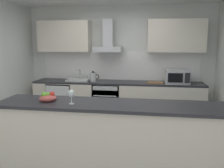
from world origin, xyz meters
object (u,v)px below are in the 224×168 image
(oven, at_px, (107,101))
(wine_glass, at_px, (71,94))
(chopping_board, at_px, (155,82))
(sink, at_px, (79,80))
(range_hood, at_px, (108,42))
(microwave, at_px, (177,77))
(fruit_bowl, at_px, (48,98))
(refrigerator, at_px, (62,100))
(kettle, at_px, (93,77))

(oven, distance_m, wine_glass, 2.56)
(chopping_board, bearing_deg, wine_glass, -113.57)
(oven, distance_m, sink, 0.82)
(sink, height_order, range_hood, range_hood)
(oven, xyz_separation_m, sink, (-0.67, 0.01, 0.47))
(microwave, distance_m, wine_glass, 2.88)
(wine_glass, distance_m, fruit_bowl, 0.37)
(oven, bearing_deg, microwave, -1.05)
(refrigerator, height_order, fruit_bowl, fruit_bowl)
(range_hood, height_order, fruit_bowl, range_hood)
(oven, relative_size, fruit_bowl, 3.64)
(sink, distance_m, fruit_bowl, 2.41)
(oven, height_order, microwave, microwave)
(fruit_bowl, bearing_deg, refrigerator, 107.00)
(oven, distance_m, chopping_board, 1.16)
(sink, height_order, chopping_board, sink)
(microwave, bearing_deg, refrigerator, 179.45)
(kettle, relative_size, chopping_board, 0.85)
(microwave, bearing_deg, sink, 178.99)
(refrigerator, height_order, wine_glass, wine_glass)
(oven, relative_size, kettle, 2.77)
(fruit_bowl, bearing_deg, sink, 97.62)
(range_hood, height_order, wine_glass, range_hood)
(fruit_bowl, xyz_separation_m, chopping_board, (1.42, 2.35, -0.15))
(refrigerator, distance_m, kettle, 0.95)
(fruit_bowl, bearing_deg, kettle, 89.20)
(refrigerator, relative_size, range_hood, 1.18)
(wine_glass, bearing_deg, chopping_board, 66.43)
(range_hood, bearing_deg, refrigerator, -172.99)
(range_hood, relative_size, wine_glass, 4.05)
(oven, height_order, refrigerator, oven)
(refrigerator, height_order, range_hood, range_hood)
(sink, bearing_deg, wine_glass, -74.93)
(chopping_board, bearing_deg, kettle, -179.59)
(oven, distance_m, kettle, 0.63)
(kettle, xyz_separation_m, range_hood, (0.32, 0.16, 0.78))
(microwave, bearing_deg, kettle, -179.82)
(oven, xyz_separation_m, wine_glass, (-0.00, -2.47, 0.68))
(wine_glass, bearing_deg, sink, 105.07)
(refrigerator, xyz_separation_m, microwave, (2.60, -0.03, 0.62))
(sink, distance_m, wine_glass, 2.58)
(oven, distance_m, fruit_bowl, 2.47)
(refrigerator, bearing_deg, wine_glass, -66.49)
(microwave, xyz_separation_m, range_hood, (-1.52, 0.16, 0.74))
(wine_glass, bearing_deg, kettle, 97.41)
(wine_glass, relative_size, fruit_bowl, 0.81)
(oven, relative_size, microwave, 1.60)
(microwave, xyz_separation_m, wine_glass, (-1.53, -2.44, 0.09))
(kettle, relative_size, fruit_bowl, 1.31)
(kettle, bearing_deg, refrigerator, 177.66)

